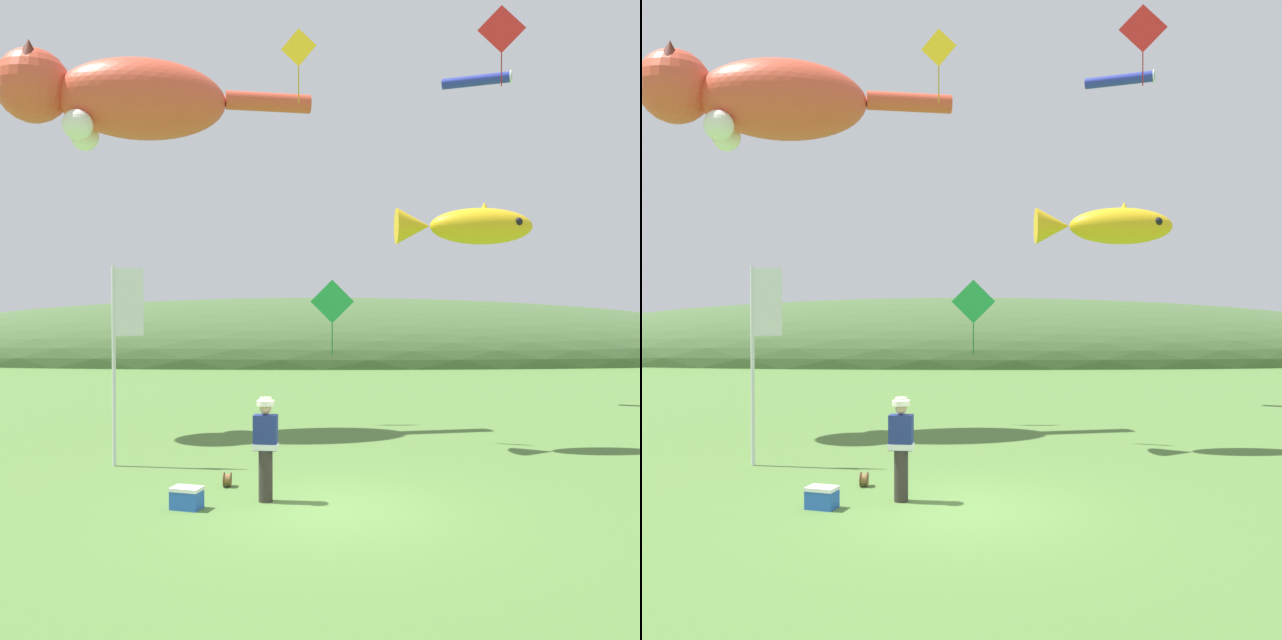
% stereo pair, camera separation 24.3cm
% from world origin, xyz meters
% --- Properties ---
extents(ground_plane, '(120.00, 120.00, 0.00)m').
position_xyz_m(ground_plane, '(0.00, 0.00, 0.00)').
color(ground_plane, '#517A38').
extents(distant_hill_ridge, '(63.06, 15.96, 7.83)m').
position_xyz_m(distant_hill_ridge, '(-1.07, 33.54, 0.00)').
color(distant_hill_ridge, '#426033').
rests_on(distant_hill_ridge, ground).
extents(festival_attendant, '(0.44, 0.30, 1.77)m').
position_xyz_m(festival_attendant, '(-1.00, 0.45, 0.95)').
color(festival_attendant, '#332D28').
rests_on(festival_attendant, ground).
extents(kite_spool, '(0.14, 0.27, 0.27)m').
position_xyz_m(kite_spool, '(-1.78, 1.45, 0.13)').
color(kite_spool, olive).
rests_on(kite_spool, ground).
extents(picnic_cooler, '(0.56, 0.45, 0.36)m').
position_xyz_m(picnic_cooler, '(-2.26, 0.01, 0.18)').
color(picnic_cooler, blue).
rests_on(picnic_cooler, ground).
extents(festival_banner_pole, '(0.66, 0.08, 4.17)m').
position_xyz_m(festival_banner_pole, '(-4.20, 3.16, 2.73)').
color(festival_banner_pole, silver).
rests_on(festival_banner_pole, ground).
extents(kite_giant_cat, '(8.12, 3.08, 2.49)m').
position_xyz_m(kite_giant_cat, '(-5.37, 7.24, 8.81)').
color(kite_giant_cat, '#E04C33').
extents(kite_fish_windsock, '(3.22, 0.97, 0.99)m').
position_xyz_m(kite_fish_windsock, '(3.34, 5.07, 5.21)').
color(kite_fish_windsock, gold).
extents(kite_tube_streamer, '(2.33, 1.20, 0.44)m').
position_xyz_m(kite_tube_streamer, '(5.30, 12.81, 11.04)').
color(kite_tube_streamer, '#2633A5').
extents(kite_diamond_red, '(1.28, 0.21, 2.20)m').
position_xyz_m(kite_diamond_red, '(4.86, 7.86, 10.85)').
color(kite_diamond_red, red).
extents(kite_diamond_gold, '(0.90, 0.33, 1.85)m').
position_xyz_m(kite_diamond_gold, '(-0.61, 6.25, 9.76)').
color(kite_diamond_gold, yellow).
extents(kite_diamond_green, '(1.24, 0.11, 2.14)m').
position_xyz_m(kite_diamond_green, '(0.27, 8.56, 3.45)').
color(kite_diamond_green, green).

